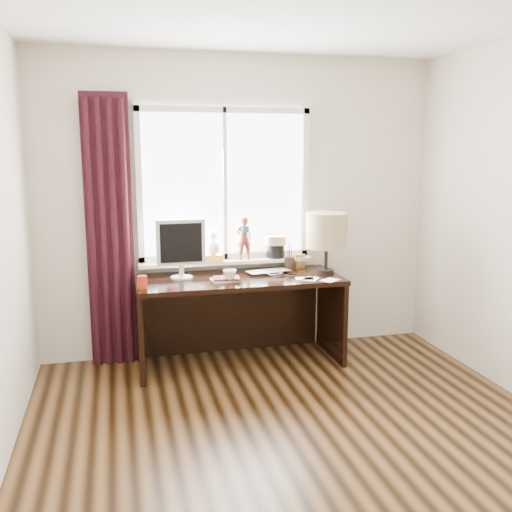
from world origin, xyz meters
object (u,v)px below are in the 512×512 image
object	(u,v)px
red_cup	(142,282)
laptop	(268,272)
mug	(230,276)
desk	(237,303)
table_lamp	(327,231)
monitor	(181,245)

from	to	relation	value
red_cup	laptop	bearing A→B (deg)	14.26
red_cup	mug	bearing A→B (deg)	3.52
laptop	desk	world-z (taller)	laptop
table_lamp	desk	bearing A→B (deg)	172.87
red_cup	monitor	size ratio (longest dim) A/B	0.20
table_lamp	laptop	bearing A→B (deg)	170.26
monitor	table_lamp	size ratio (longest dim) A/B	0.94
red_cup	desk	bearing A→B (deg)	19.57
laptop	table_lamp	bearing A→B (deg)	-21.95
laptop	mug	xyz separation A→B (m)	(-0.38, -0.23, 0.04)
laptop	mug	size ratio (longest dim) A/B	3.42
monitor	laptop	bearing A→B (deg)	0.13
mug	desk	xyz separation A→B (m)	(0.11, 0.24, -0.30)
mug	table_lamp	distance (m)	0.94
red_cup	monitor	distance (m)	0.49
laptop	monitor	size ratio (longest dim) A/B	0.75
desk	table_lamp	xyz separation A→B (m)	(0.77, -0.10, 0.61)
laptop	desk	bearing A→B (deg)	165.39
desk	laptop	bearing A→B (deg)	-2.40
red_cup	table_lamp	xyz separation A→B (m)	(1.57, 0.19, 0.31)
laptop	table_lamp	distance (m)	0.61
laptop	table_lamp	size ratio (longest dim) A/B	0.71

